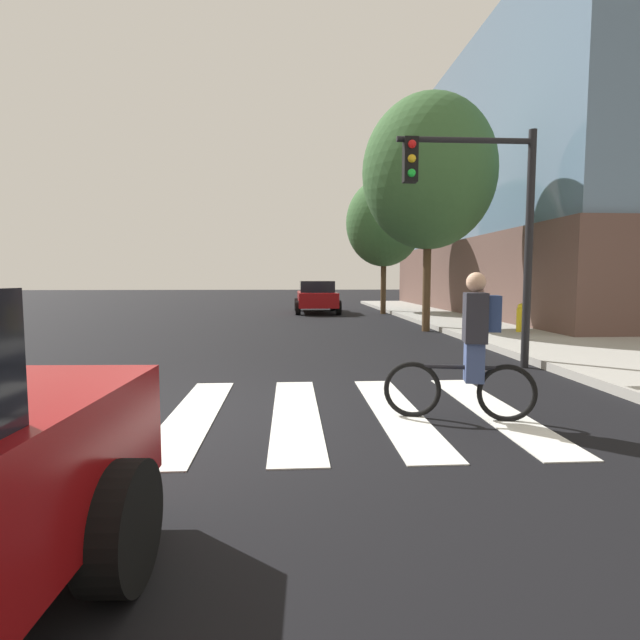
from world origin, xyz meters
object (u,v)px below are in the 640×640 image
Objects in this scene: sedan_mid at (317,296)px; traffic_light_near at (484,207)px; street_tree_near at (429,173)px; cyclist at (471,347)px; fire_hydrant at (521,318)px; street_tree_mid at (384,223)px.

traffic_light_near reaches higher than sedan_mid.
cyclist is at bearing -102.77° from street_tree_near.
street_tree_near is at bearing 77.23° from cyclist.
sedan_mid is at bearing 117.48° from fire_hydrant.
street_tree_near is (-2.16, 1.65, 4.20)m from fire_hydrant.
traffic_light_near is 6.38m from street_tree_near.
street_tree_near is at bearing -90.44° from street_tree_mid.
cyclist is (0.82, -17.27, 0.08)m from sedan_mid.
sedan_mid is at bearing 92.70° from cyclist.
traffic_light_near is 0.70× the size of street_tree_mid.
cyclist is 3.97m from traffic_light_near.
traffic_light_near is (2.18, -14.14, 2.10)m from sedan_mid.
cyclist is 0.24× the size of street_tree_near.
street_tree_mid is at bearing 86.65° from traffic_light_near.
cyclist is at bearing -87.30° from sedan_mid.
fire_hydrant is at bearing -76.49° from street_tree_mid.
sedan_mid is 9.46m from street_tree_near.
fire_hydrant is (4.24, 7.54, -0.31)m from cyclist.
fire_hydrant is (2.88, 4.41, -2.33)m from traffic_light_near.
street_tree_near reaches higher than sedan_mid.
fire_hydrant is at bearing -37.28° from street_tree_near.
cyclist is 10.19m from street_tree_near.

